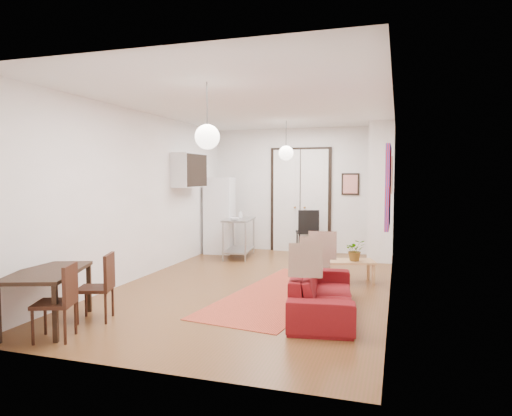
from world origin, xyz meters
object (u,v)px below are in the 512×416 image
(kitchen_counter, at_px, (239,233))
(black_side_chair, at_px, (308,227))
(coffee_table, at_px, (349,263))
(fridge, at_px, (220,215))
(dining_table, at_px, (47,277))
(sofa, at_px, (322,292))
(dining_chair_near, at_px, (99,281))
(dining_chair_far, at_px, (59,295))

(kitchen_counter, distance_m, black_side_chair, 1.66)
(coffee_table, bearing_deg, fridge, 146.52)
(kitchen_counter, height_order, dining_table, kitchen_counter)
(coffee_table, bearing_deg, dining_table, -133.46)
(sofa, height_order, dining_chair_near, dining_chair_near)
(sofa, relative_size, black_side_chair, 1.91)
(sofa, distance_m, fridge, 5.05)
(coffee_table, xyz_separation_m, black_side_chair, (-1.20, 2.62, 0.28))
(dining_chair_far, bearing_deg, fridge, 164.12)
(fridge, distance_m, dining_table, 5.46)
(coffee_table, height_order, dining_chair_near, dining_chair_near)
(kitchen_counter, bearing_deg, sofa, -63.91)
(coffee_table, height_order, dining_chair_far, dining_chair_far)
(kitchen_counter, xyz_separation_m, dining_chair_far, (-0.23, -5.28, -0.07))
(sofa, xyz_separation_m, dining_chair_far, (-2.63, -1.73, 0.19))
(dining_chair_far, bearing_deg, black_side_chair, 145.98)
(coffee_table, distance_m, dining_chair_far, 4.57)
(dining_chair_near, bearing_deg, coffee_table, 116.59)
(coffee_table, height_order, fridge, fridge)
(fridge, distance_m, black_side_chair, 2.06)
(dining_chair_near, bearing_deg, black_side_chair, 144.27)
(sofa, xyz_separation_m, dining_chair_near, (-2.63, -1.03, 0.19))
(sofa, bearing_deg, dining_chair_near, 103.38)
(kitchen_counter, bearing_deg, dining_chair_far, -100.52)
(sofa, relative_size, dining_table, 1.43)
(dining_table, height_order, black_side_chair, black_side_chair)
(dining_chair_far, bearing_deg, sofa, 103.46)
(dining_chair_near, bearing_deg, sofa, 91.52)
(dining_chair_near, xyz_separation_m, black_side_chair, (1.58, 5.55, 0.13))
(coffee_table, xyz_separation_m, dining_chair_far, (-2.78, -3.62, 0.16))
(sofa, xyz_separation_m, dining_table, (-3.03, -1.46, 0.31))
(kitchen_counter, bearing_deg, dining_chair_near, -100.91)
(coffee_table, xyz_separation_m, kitchen_counter, (-2.55, 1.65, 0.22))
(coffee_table, xyz_separation_m, dining_table, (-3.18, -3.35, 0.27))
(dining_table, bearing_deg, coffee_table, 46.54)
(black_side_chair, bearing_deg, coffee_table, 95.15)
(dining_table, distance_m, dining_chair_near, 0.60)
(sofa, xyz_separation_m, fridge, (-3.03, 3.99, 0.59))
(sofa, distance_m, dining_chair_far, 3.16)
(kitchen_counter, distance_m, dining_chair_far, 5.28)
(dining_chair_far, relative_size, black_side_chair, 0.81)
(sofa, distance_m, dining_table, 3.38)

